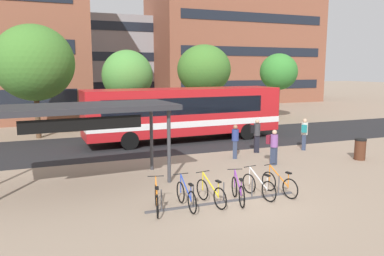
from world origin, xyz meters
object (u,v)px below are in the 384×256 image
(city_bus, at_px, (185,112))
(street_tree_2, at_px, (279,72))
(street_tree_1, at_px, (204,69))
(street_tree_3, at_px, (34,63))
(parked_bicycle_white_4, at_px, (259,186))
(parked_bicycle_blue_1, at_px, (186,196))
(transit_shelter, at_px, (77,110))
(commuter_maroon_pack_3, at_px, (235,139))
(trash_bin, at_px, (360,149))
(parked_bicycle_yellow_2, at_px, (211,193))
(commuter_maroon_pack_2, at_px, (273,145))
(commuter_black_pack_1, at_px, (256,133))
(street_tree_0, at_px, (127,76))
(parked_bicycle_orange_0, at_px, (157,199))
(parked_bicycle_purple_3, at_px, (238,191))
(parked_bicycle_orange_5, at_px, (279,184))
(commuter_teal_pack_0, at_px, (304,132))

(city_bus, bearing_deg, street_tree_2, 28.98)
(street_tree_1, relative_size, street_tree_3, 0.89)
(parked_bicycle_white_4, height_order, street_tree_3, street_tree_3)
(parked_bicycle_blue_1, relative_size, transit_shelter, 0.24)
(street_tree_1, bearing_deg, street_tree_2, -3.14)
(parked_bicycle_blue_1, bearing_deg, commuter_maroon_pack_3, -40.86)
(transit_shelter, bearing_deg, trash_bin, -6.43)
(parked_bicycle_yellow_2, xyz_separation_m, street_tree_3, (-5.34, 14.88, 4.34))
(transit_shelter, height_order, trash_bin, transit_shelter)
(commuter_maroon_pack_2, height_order, commuter_maroon_pack_3, commuter_maroon_pack_3)
(parked_bicycle_yellow_2, bearing_deg, city_bus, -25.89)
(trash_bin, xyz_separation_m, street_tree_2, (4.98, 14.36, 3.58))
(parked_bicycle_blue_1, distance_m, street_tree_1, 19.85)
(transit_shelter, relative_size, street_tree_1, 1.16)
(parked_bicycle_white_4, xyz_separation_m, commuter_black_pack_1, (3.56, 6.11, 0.64))
(street_tree_2, bearing_deg, commuter_maroon_pack_2, -124.68)
(commuter_maroon_pack_2, relative_size, street_tree_0, 0.29)
(parked_bicycle_white_4, bearing_deg, city_bus, -16.58)
(parked_bicycle_orange_0, bearing_deg, street_tree_0, 4.85)
(parked_bicycle_blue_1, height_order, transit_shelter, transit_shelter)
(parked_bicycle_orange_0, relative_size, street_tree_2, 0.30)
(street_tree_3, bearing_deg, street_tree_2, 7.04)
(street_tree_0, distance_m, street_tree_2, 14.04)
(commuter_black_pack_1, distance_m, street_tree_1, 12.15)
(commuter_maroon_pack_2, xyz_separation_m, street_tree_2, (9.43, 13.63, 3.16))
(commuter_maroon_pack_3, bearing_deg, commuter_black_pack_1, 145.05)
(parked_bicycle_purple_3, distance_m, commuter_maroon_pack_3, 6.22)
(parked_bicycle_orange_5, bearing_deg, street_tree_3, 17.06)
(transit_shelter, relative_size, street_tree_3, 1.04)
(parked_bicycle_yellow_2, bearing_deg, parked_bicycle_purple_3, -106.38)
(parked_bicycle_yellow_2, bearing_deg, commuter_maroon_pack_2, -62.27)
(trash_bin, bearing_deg, street_tree_0, 126.88)
(parked_bicycle_white_4, distance_m, transit_shelter, 7.04)
(transit_shelter, height_order, commuter_maroon_pack_2, transit_shelter)
(commuter_black_pack_1, bearing_deg, commuter_maroon_pack_3, -134.34)
(trash_bin, bearing_deg, parked_bicycle_orange_0, -165.38)
(parked_bicycle_white_4, xyz_separation_m, commuter_teal_pack_0, (6.29, 5.69, 0.61))
(street_tree_2, bearing_deg, city_bus, -149.04)
(parked_bicycle_orange_5, relative_size, commuter_maroon_pack_3, 1.02)
(commuter_teal_pack_0, bearing_deg, parked_bicycle_orange_5, 177.64)
(parked_bicycle_blue_1, relative_size, parked_bicycle_orange_5, 1.01)
(parked_bicycle_purple_3, xyz_separation_m, street_tree_2, (13.28, 17.40, 3.72))
(street_tree_1, bearing_deg, parked_bicycle_blue_1, -114.79)
(street_tree_1, bearing_deg, trash_bin, -82.55)
(parked_bicycle_yellow_2, relative_size, transit_shelter, 0.23)
(parked_bicycle_orange_0, distance_m, parked_bicycle_white_4, 3.61)
(commuter_teal_pack_0, relative_size, commuter_black_pack_1, 0.98)
(commuter_maroon_pack_2, xyz_separation_m, street_tree_3, (-10.11, 11.22, 3.79))
(parked_bicycle_blue_1, distance_m, street_tree_3, 16.13)
(parked_bicycle_orange_0, bearing_deg, trash_bin, -61.90)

